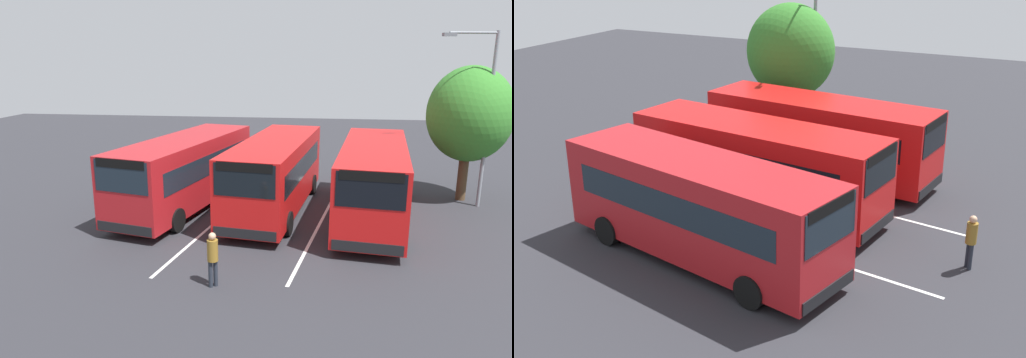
# 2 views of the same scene
# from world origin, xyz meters

# --- Properties ---
(ground_plane) EXTENTS (66.74, 66.74, 0.00)m
(ground_plane) POSITION_xyz_m (0.00, 0.00, 0.00)
(ground_plane) COLOR #2B2B30
(bus_far_left) EXTENTS (9.59, 4.53, 3.13)m
(bus_far_left) POSITION_xyz_m (-0.52, -4.07, 1.72)
(bus_far_left) COLOR #AD191E
(bus_far_left) RESTS_ON ground
(bus_center_left) EXTENTS (9.53, 3.78, 3.13)m
(bus_center_left) POSITION_xyz_m (-0.65, -0.06, 1.72)
(bus_center_left) COLOR red
(bus_center_left) RESTS_ON ground
(bus_center_right) EXTENTS (9.52, 3.67, 3.13)m
(bus_center_right) POSITION_xyz_m (0.04, 4.04, 1.72)
(bus_center_right) COLOR red
(bus_center_right) RESTS_ON ground
(pedestrian) EXTENTS (0.45, 0.45, 1.69)m
(pedestrian) POSITION_xyz_m (6.83, -1.17, 0.99)
(pedestrian) COLOR #232833
(pedestrian) RESTS_ON ground
(street_lamp) EXTENTS (0.79, 2.45, 7.65)m
(street_lamp) POSITION_xyz_m (-2.31, 8.80, 4.42)
(street_lamp) COLOR gray
(street_lamp) RESTS_ON ground
(depot_tree) EXTENTS (4.14, 3.73, 6.24)m
(depot_tree) POSITION_xyz_m (-3.36, 8.54, 4.05)
(depot_tree) COLOR #4C3823
(depot_tree) RESTS_ON ground
(lane_stripe_outer_left) EXTENTS (13.19, 2.33, 0.01)m
(lane_stripe_outer_left) POSITION_xyz_m (0.00, -2.09, 0.00)
(lane_stripe_outer_left) COLOR silver
(lane_stripe_outer_left) RESTS_ON ground
(lane_stripe_inner_left) EXTENTS (13.19, 2.33, 0.01)m
(lane_stripe_inner_left) POSITION_xyz_m (0.00, 2.09, 0.00)
(lane_stripe_inner_left) COLOR silver
(lane_stripe_inner_left) RESTS_ON ground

